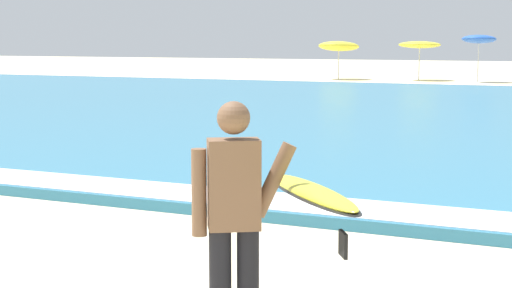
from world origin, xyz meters
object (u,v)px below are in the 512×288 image
Objects in this scene: beach_umbrella_1 at (420,45)px; beach_umbrella_2 at (479,39)px; beach_umbrella_0 at (339,46)px; surfer_with_board at (267,206)px.

beach_umbrella_2 is at bearing -11.39° from beach_umbrella_1.
beach_umbrella_2 reaches higher than beach_umbrella_0.
beach_umbrella_1 is (4.22, 0.76, 0.08)m from beach_umbrella_0.
beach_umbrella_0 reaches higher than beach_umbrella_1.
beach_umbrella_0 is 1.01× the size of beach_umbrella_1.
surfer_with_board is 1.06× the size of beach_umbrella_0.
beach_umbrella_0 is (-12.29, 36.87, 0.75)m from surfer_with_board.
beach_umbrella_1 is at bearing 168.61° from beach_umbrella_2.
beach_umbrella_2 is (-4.91, 37.00, 1.12)m from surfer_with_board.
beach_umbrella_1 is (-8.07, 37.63, 0.84)m from surfer_with_board.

